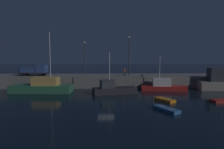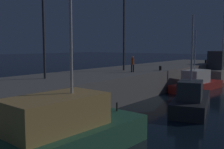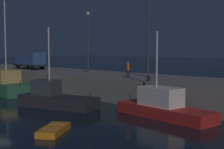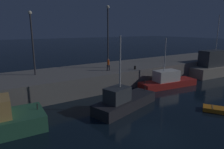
% 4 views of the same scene
% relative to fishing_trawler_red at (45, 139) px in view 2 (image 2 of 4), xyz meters
% --- Properties ---
extents(pier_quay, '(65.65, 8.53, 2.42)m').
position_rel_fishing_trawler_red_xyz_m(pier_quay, '(11.82, 7.80, 0.17)').
color(pier_quay, slate).
rests_on(pier_quay, ground).
extents(fishing_trawler_red, '(11.23, 4.19, 11.08)m').
position_rel_fishing_trawler_red_xyz_m(fishing_trawler_red, '(0.00, 0.00, 0.00)').
color(fishing_trawler_red, '#2D6647').
rests_on(fishing_trawler_red, ground).
extents(fishing_boat_blue, '(8.84, 3.51, 6.85)m').
position_rel_fishing_trawler_red_xyz_m(fishing_boat_blue, '(22.89, 1.50, -0.17)').
color(fishing_boat_blue, red).
rests_on(fishing_boat_blue, ground).
extents(fishing_boat_white, '(11.94, 4.68, 10.27)m').
position_rel_fishing_trawler_red_xyz_m(fishing_boat_white, '(35.81, 2.06, 0.45)').
color(fishing_boat_white, gray).
rests_on(fishing_boat_white, ground).
extents(fishing_trawler_green, '(8.10, 4.33, 7.41)m').
position_rel_fishing_trawler_red_xyz_m(fishing_trawler_green, '(13.02, -1.58, -0.21)').
color(fishing_trawler_green, '#232328').
rests_on(fishing_trawler_green, ground).
extents(lamp_post_west, '(0.44, 0.44, 7.64)m').
position_rel_fishing_trawler_red_xyz_m(lamp_post_west, '(6.72, 8.48, 5.86)').
color(lamp_post_west, '#38383D').
rests_on(lamp_post_west, pier_quay).
extents(lamp_post_east, '(0.44, 0.44, 8.78)m').
position_rel_fishing_trawler_red_xyz_m(lamp_post_east, '(16.86, 7.62, 6.46)').
color(lamp_post_east, '#38383D').
rests_on(lamp_post_east, pier_quay).
extents(dockworker, '(0.44, 0.32, 1.66)m').
position_rel_fishing_trawler_red_xyz_m(dockworker, '(15.71, 5.71, 2.32)').
color(dockworker, black).
rests_on(dockworker, pier_quay).
extents(bollard_west, '(0.28, 0.28, 0.57)m').
position_rel_fishing_trawler_red_xyz_m(bollard_west, '(34.77, 4.38, 1.66)').
color(bollard_west, black).
rests_on(bollard_west, pier_quay).
extents(bollard_central, '(0.28, 0.28, 0.48)m').
position_rel_fishing_trawler_red_xyz_m(bollard_central, '(19.35, 4.41, 1.62)').
color(bollard_central, black).
rests_on(bollard_central, pier_quay).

